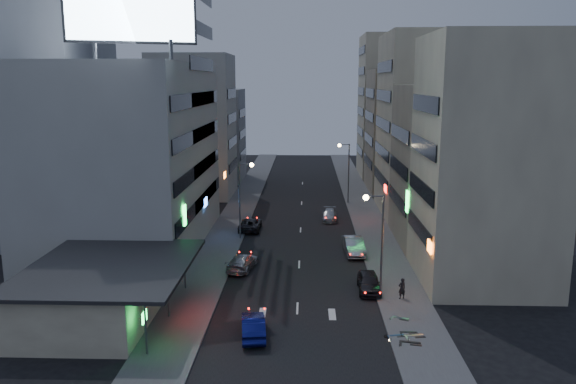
{
  "coord_description": "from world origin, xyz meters",
  "views": [
    {
      "loc": [
        0.58,
        -34.62,
        16.39
      ],
      "look_at": [
        -1.16,
        18.41,
        5.83
      ],
      "focal_mm": 35.0,
      "sensor_mm": 36.0,
      "label": 1
    }
  ],
  "objects_px": {
    "parked_car_right_far": "(330,215)",
    "scooter_black_a": "(422,334)",
    "road_car_silver": "(242,262)",
    "scooter_silver_b": "(410,311)",
    "person": "(402,288)",
    "scooter_silver_a": "(423,326)",
    "parked_car_right_mid": "(354,246)",
    "parked_car_left": "(250,224)",
    "scooter_blue": "(404,327)",
    "scooter_black_b": "(418,324)",
    "parked_car_right_near": "(369,282)",
    "road_car_blue": "(253,326)"
  },
  "relations": [
    {
      "from": "parked_car_left",
      "to": "parked_car_right_far",
      "type": "relative_size",
      "value": 1.12
    },
    {
      "from": "parked_car_right_near",
      "to": "road_car_silver",
      "type": "distance_m",
      "value": 11.64
    },
    {
      "from": "parked_car_left",
      "to": "scooter_black_b",
      "type": "height_order",
      "value": "parked_car_left"
    },
    {
      "from": "road_car_blue",
      "to": "scooter_silver_a",
      "type": "distance_m",
      "value": 11.07
    },
    {
      "from": "parked_car_right_far",
      "to": "road_car_blue",
      "type": "xyz_separation_m",
      "value": [
        -6.23,
        -31.25,
        0.07
      ]
    },
    {
      "from": "parked_car_right_far",
      "to": "scooter_silver_b",
      "type": "xyz_separation_m",
      "value": [
        4.42,
        -28.46,
        0.03
      ]
    },
    {
      "from": "person",
      "to": "scooter_blue",
      "type": "relative_size",
      "value": 0.99
    },
    {
      "from": "parked_car_right_near",
      "to": "parked_car_right_mid",
      "type": "bearing_deg",
      "value": 93.6
    },
    {
      "from": "parked_car_left",
      "to": "parked_car_right_mid",
      "type": "bearing_deg",
      "value": 143.17
    },
    {
      "from": "parked_car_right_far",
      "to": "scooter_black_a",
      "type": "xyz_separation_m",
      "value": [
        4.5,
        -32.08,
        0.1
      ]
    },
    {
      "from": "parked_car_right_far",
      "to": "scooter_blue",
      "type": "distance_m",
      "value": 31.06
    },
    {
      "from": "scooter_black_a",
      "to": "parked_car_left",
      "type": "bearing_deg",
      "value": 37.58
    },
    {
      "from": "scooter_black_a",
      "to": "parked_car_right_near",
      "type": "bearing_deg",
      "value": 25.47
    },
    {
      "from": "scooter_silver_a",
      "to": "scooter_silver_b",
      "type": "distance_m",
      "value": 2.45
    },
    {
      "from": "parked_car_right_near",
      "to": "scooter_blue",
      "type": "relative_size",
      "value": 2.61
    },
    {
      "from": "road_car_silver",
      "to": "scooter_silver_b",
      "type": "xyz_separation_m",
      "value": [
        12.85,
        -10.28,
        -0.03
      ]
    },
    {
      "from": "scooter_black_b",
      "to": "scooter_silver_a",
      "type": "bearing_deg",
      "value": -140.59
    },
    {
      "from": "person",
      "to": "scooter_black_b",
      "type": "bearing_deg",
      "value": 70.42
    },
    {
      "from": "parked_car_right_far",
      "to": "road_car_blue",
      "type": "relative_size",
      "value": 1.02
    },
    {
      "from": "parked_car_right_near",
      "to": "scooter_silver_a",
      "type": "relative_size",
      "value": 2.29
    },
    {
      "from": "scooter_black_a",
      "to": "parked_car_right_far",
      "type": "bearing_deg",
      "value": 19.09
    },
    {
      "from": "parked_car_right_mid",
      "to": "scooter_black_a",
      "type": "relative_size",
      "value": 2.45
    },
    {
      "from": "road_car_blue",
      "to": "road_car_silver",
      "type": "bearing_deg",
      "value": -87.48
    },
    {
      "from": "parked_car_right_near",
      "to": "parked_car_right_far",
      "type": "bearing_deg",
      "value": 96.58
    },
    {
      "from": "person",
      "to": "scooter_black_a",
      "type": "height_order",
      "value": "person"
    },
    {
      "from": "scooter_silver_a",
      "to": "scooter_silver_b",
      "type": "height_order",
      "value": "scooter_silver_a"
    },
    {
      "from": "parked_car_right_far",
      "to": "person",
      "type": "height_order",
      "value": "person"
    },
    {
      "from": "person",
      "to": "scooter_silver_a",
      "type": "height_order",
      "value": "person"
    },
    {
      "from": "road_car_silver",
      "to": "scooter_silver_a",
      "type": "bearing_deg",
      "value": 146.92
    },
    {
      "from": "parked_car_right_mid",
      "to": "person",
      "type": "relative_size",
      "value": 3.02
    },
    {
      "from": "scooter_blue",
      "to": "scooter_black_b",
      "type": "bearing_deg",
      "value": -82.74
    },
    {
      "from": "parked_car_right_far",
      "to": "scooter_black_a",
      "type": "relative_size",
      "value": 2.19
    },
    {
      "from": "scooter_black_a",
      "to": "scooter_blue",
      "type": "distance_m",
      "value": 1.53
    },
    {
      "from": "parked_car_left",
      "to": "scooter_silver_a",
      "type": "height_order",
      "value": "parked_car_left"
    },
    {
      "from": "scooter_silver_a",
      "to": "scooter_silver_b",
      "type": "bearing_deg",
      "value": 1.25
    },
    {
      "from": "road_car_silver",
      "to": "scooter_silver_b",
      "type": "relative_size",
      "value": 2.68
    },
    {
      "from": "road_car_silver",
      "to": "scooter_silver_a",
      "type": "distance_m",
      "value": 18.36
    },
    {
      "from": "scooter_blue",
      "to": "parked_car_left",
      "type": "bearing_deg",
      "value": 13.84
    },
    {
      "from": "parked_car_left",
      "to": "parked_car_right_far",
      "type": "distance_m",
      "value": 10.28
    },
    {
      "from": "road_car_blue",
      "to": "scooter_silver_b",
      "type": "xyz_separation_m",
      "value": [
        10.64,
        2.79,
        -0.05
      ]
    },
    {
      "from": "parked_car_left",
      "to": "road_car_silver",
      "type": "bearing_deg",
      "value": 93.51
    },
    {
      "from": "scooter_silver_b",
      "to": "road_car_blue",
      "type": "bearing_deg",
      "value": 128.73
    },
    {
      "from": "parked_car_right_mid",
      "to": "parked_car_left",
      "type": "height_order",
      "value": "parked_car_right_mid"
    },
    {
      "from": "parked_car_right_mid",
      "to": "parked_car_left",
      "type": "xyz_separation_m",
      "value": [
        -10.79,
        8.36,
        -0.12
      ]
    },
    {
      "from": "scooter_black_a",
      "to": "scooter_silver_a",
      "type": "height_order",
      "value": "scooter_black_a"
    },
    {
      "from": "person",
      "to": "scooter_black_b",
      "type": "height_order",
      "value": "person"
    },
    {
      "from": "scooter_blue",
      "to": "parked_car_right_mid",
      "type": "bearing_deg",
      "value": -6.18
    },
    {
      "from": "scooter_silver_a",
      "to": "scooter_black_b",
      "type": "distance_m",
      "value": 0.46
    },
    {
      "from": "parked_car_left",
      "to": "scooter_black_a",
      "type": "height_order",
      "value": "parked_car_left"
    },
    {
      "from": "scooter_black_b",
      "to": "person",
      "type": "bearing_deg",
      "value": 2.64
    }
  ]
}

